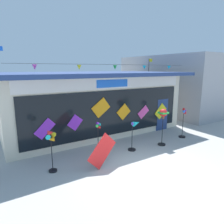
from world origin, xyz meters
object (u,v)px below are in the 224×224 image
wind_spinner_center_right (163,117)px  wind_spinner_far_left (51,143)px  kite_shop_building (90,101)px  wind_spinner_right (184,120)px  wind_spinner_center_left (135,130)px  display_kite_on_ground (102,151)px  wind_spinner_left (98,136)px

wind_spinner_center_right → wind_spinner_far_left: bearing=178.0°
kite_shop_building → wind_spinner_right: (3.71, -4.44, -0.81)m
wind_spinner_center_left → wind_spinner_far_left: bearing=-179.0°
kite_shop_building → display_kite_on_ground: (-2.02, -5.17, -1.16)m
wind_spinner_right → display_kite_on_ground: bearing=-172.7°
wind_spinner_center_left → display_kite_on_ground: 2.42m
wind_spinner_center_left → display_kite_on_ground: (-2.27, -0.78, -0.31)m
wind_spinner_center_right → wind_spinner_right: 1.96m
kite_shop_building → wind_spinner_center_left: kite_shop_building is taller
wind_spinner_left → wind_spinner_center_right: size_ratio=0.89×
kite_shop_building → wind_spinner_far_left: kite_shop_building is taller
kite_shop_building → wind_spinner_center_left: (0.25, -4.39, -0.85)m
wind_spinner_left → wind_spinner_center_left: 2.01m
wind_spinner_far_left → wind_spinner_center_right: size_ratio=0.88×
wind_spinner_far_left → wind_spinner_center_left: bearing=1.0°
wind_spinner_far_left → wind_spinner_right: size_ratio=0.96×
wind_spinner_far_left → wind_spinner_left: (2.04, 0.09, -0.15)m
wind_spinner_far_left → wind_spinner_right: bearing=0.2°
wind_spinner_far_left → wind_spinner_left: bearing=2.6°
wind_spinner_left → wind_spinner_center_left: (2.01, -0.02, -0.02)m
kite_shop_building → wind_spinner_left: bearing=-111.9°
wind_spinner_center_left → wind_spinner_right: size_ratio=0.83×
wind_spinner_center_right → display_kite_on_ground: wind_spinner_center_right is taller
display_kite_on_ground → wind_spinner_center_right: bearing=7.6°
wind_spinner_far_left → wind_spinner_center_right: bearing=-2.0°
wind_spinner_far_left → wind_spinner_right: (7.51, 0.02, -0.14)m
wind_spinner_far_left → display_kite_on_ground: (1.78, -0.71, -0.48)m
kite_shop_building → wind_spinner_center_right: kite_shop_building is taller
kite_shop_building → display_kite_on_ground: 5.67m
kite_shop_building → wind_spinner_left: 4.78m
wind_spinner_center_right → wind_spinner_right: bearing=6.6°
wind_spinner_center_left → wind_spinner_right: bearing=-0.8°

